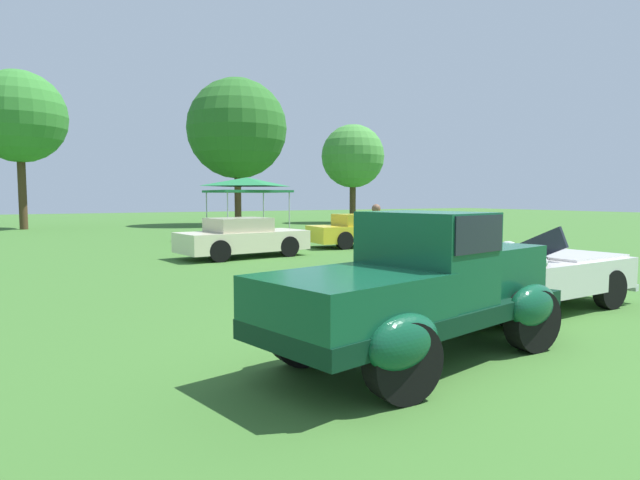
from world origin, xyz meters
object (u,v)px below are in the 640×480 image
at_px(feature_pickup_truck, 421,285).
at_px(spectator_between_cars, 376,235).
at_px(show_car_yellow, 365,231).
at_px(neighbor_convertible, 527,274).
at_px(show_car_cream, 242,238).
at_px(canopy_tent_left_field, 247,184).

bearing_deg(feature_pickup_truck, spectator_between_cars, 58.74).
bearing_deg(show_car_yellow, feature_pickup_truck, -121.56).
bearing_deg(show_car_yellow, neighbor_convertible, -110.35).
xyz_separation_m(neighbor_convertible, spectator_between_cars, (0.35, 4.84, 0.34)).
relative_size(feature_pickup_truck, show_car_yellow, 1.00).
relative_size(neighbor_convertible, show_car_cream, 1.02).
xyz_separation_m(feature_pickup_truck, show_car_cream, (2.00, 10.80, -0.26)).
xyz_separation_m(neighbor_convertible, show_car_yellow, (3.94, 10.62, 0.02)).
distance_m(neighbor_convertible, show_car_cream, 9.62).
xyz_separation_m(spectator_between_cars, canopy_tent_left_field, (0.99, 11.10, 1.51)).
distance_m(feature_pickup_truck, canopy_tent_left_field, 17.92).
distance_m(feature_pickup_truck, show_car_cream, 10.99).
bearing_deg(spectator_between_cars, canopy_tent_left_field, 84.88).
bearing_deg(spectator_between_cars, neighbor_convertible, -94.09).
xyz_separation_m(show_car_cream, show_car_yellow, (5.31, 1.09, 0.00)).
height_order(feature_pickup_truck, show_car_yellow, feature_pickup_truck).
relative_size(feature_pickup_truck, canopy_tent_left_field, 1.41).
distance_m(show_car_cream, spectator_between_cars, 4.99).
bearing_deg(show_car_yellow, spectator_between_cars, -121.88).
bearing_deg(spectator_between_cars, show_car_yellow, 58.12).
bearing_deg(show_car_yellow, canopy_tent_left_field, 116.00).
bearing_deg(neighbor_convertible, canopy_tent_left_field, 85.19).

